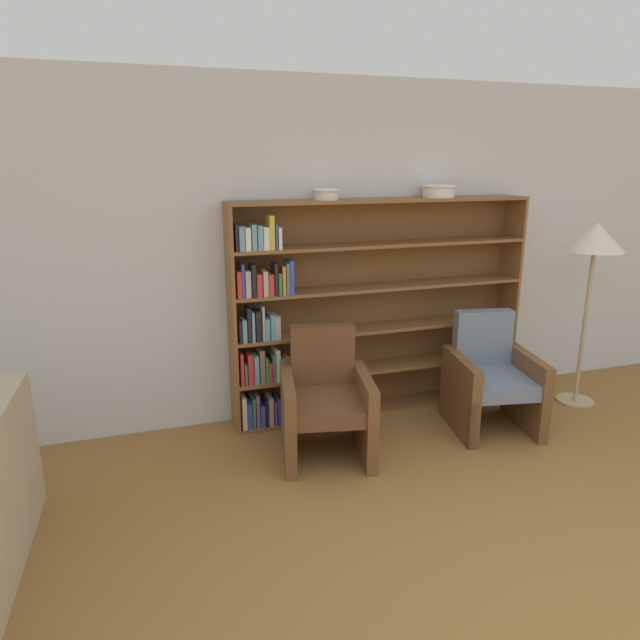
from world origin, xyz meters
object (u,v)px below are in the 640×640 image
armchair_cushioned (491,379)px  floor_lamp (595,245)px  bowl_terracotta (439,190)px  armchair_leather (326,402)px  bowl_slate (326,193)px  bookshelf (354,312)px

armchair_cushioned → floor_lamp: bearing=-160.1°
bowl_terracotta → armchair_cushioned: size_ratio=0.31×
armchair_leather → floor_lamp: 2.66m
bowl_slate → bowl_terracotta: bearing=0.0°
floor_lamp → bookshelf: bearing=167.0°
bowl_terracotta → armchair_leather: 1.98m
bowl_slate → bookshelf: bearing=4.6°
bookshelf → floor_lamp: bookshelf is taller
bookshelf → floor_lamp: bearing=-13.0°
bookshelf → armchair_cushioned: size_ratio=2.77×
bookshelf → bowl_slate: bearing=-175.4°
bowl_slate → floor_lamp: bearing=-11.0°
bookshelf → armchair_leather: (-0.47, -0.62, -0.49)m
armchair_leather → armchair_cushioned: (1.41, 0.00, 0.00)m
armchair_cushioned → bowl_terracotta: bearing=-58.5°
bookshelf → armchair_cushioned: bearing=-33.3°
bowl_slate → armchair_cushioned: size_ratio=0.23×
bowl_slate → floor_lamp: (2.24, -0.44, -0.44)m
bowl_terracotta → armchair_leather: size_ratio=0.31×
bowl_slate → armchair_leather: size_ratio=0.23×
bowl_slate → armchair_cushioned: bearing=-26.6°
bookshelf → armchair_cushioned: (0.95, -0.62, -0.49)m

